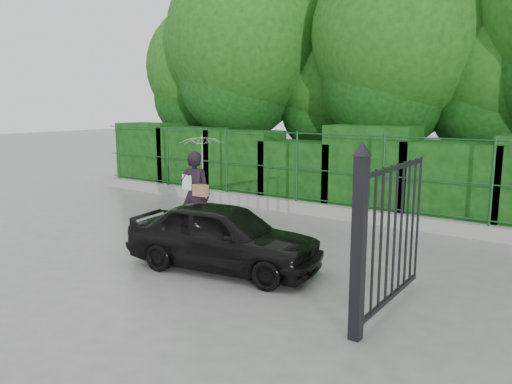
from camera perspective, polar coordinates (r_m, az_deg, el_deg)
The scene contains 8 objects.
ground at distance 9.79m, azimuth -11.16°, elevation -6.63°, with size 80.00×80.00×0.00m, color gray.
kerb at distance 13.16m, azimuth 3.10°, elevation -1.49°, with size 14.00×0.25×0.30m, color #9E9E99.
fence at distance 12.88m, azimuth 3.98°, elevation 2.98°, with size 14.13×0.06×1.80m.
hedge at distance 13.87m, azimuth 5.29°, elevation 2.73°, with size 14.20×1.20×2.25m.
trees at distance 15.38m, azimuth 13.77°, elevation 16.63°, with size 17.10×6.15×8.08m.
gate at distance 6.33m, azimuth 13.39°, elevation -4.73°, with size 0.22×2.33×2.36m.
woman at distance 10.51m, azimuth -6.56°, elevation 2.30°, with size 0.99×0.93×2.14m.
car at distance 8.47m, azimuth -3.75°, elevation -5.04°, with size 1.36×3.37×1.15m, color black.
Camera 1 is at (6.84, -6.43, 2.77)m, focal length 35.00 mm.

